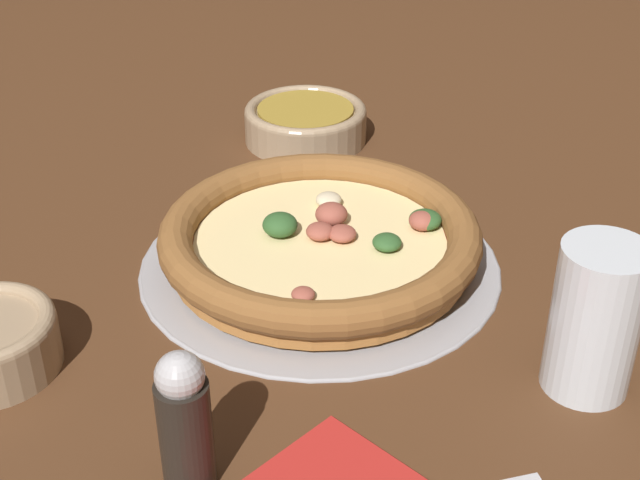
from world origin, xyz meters
The scene contains 6 objects.
ground_plane centered at (0.00, 0.00, 0.00)m, with size 3.00×3.00×0.00m, color #4C2D19.
pizza_tray centered at (0.00, 0.00, 0.00)m, with size 0.32×0.32×0.01m.
pizza centered at (0.00, 0.00, 0.03)m, with size 0.29×0.29×0.04m.
bowl_near centered at (-0.07, -0.26, 0.02)m, with size 0.14×0.14×0.04m.
drinking_cup centered at (-0.13, 0.22, 0.06)m, with size 0.06×0.06×0.12m.
pepper_shaker centered at (0.17, 0.21, 0.05)m, with size 0.03×0.03×0.10m.
Camera 1 is at (0.23, 0.63, 0.44)m, focal length 50.00 mm.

